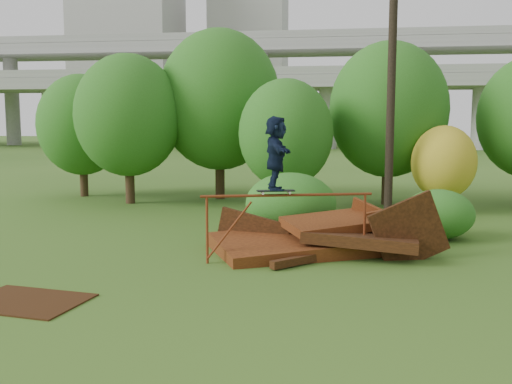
# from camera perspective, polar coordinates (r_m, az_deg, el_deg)

# --- Properties ---
(ground) EXTENTS (240.00, 240.00, 0.00)m
(ground) POSITION_cam_1_polar(r_m,az_deg,el_deg) (11.38, 2.63, -9.31)
(ground) COLOR #2D5116
(ground) RESTS_ON ground
(scrap_pile) EXTENTS (5.95, 4.01, 1.97)m
(scrap_pile) POSITION_cam_1_polar(r_m,az_deg,el_deg) (14.18, 6.15, -4.78)
(scrap_pile) COLOR #3E1B0B
(scrap_pile) RESTS_ON ground
(grind_rail) EXTENTS (3.86, 1.12, 1.57)m
(grind_rail) POSITION_cam_1_polar(r_m,az_deg,el_deg) (13.09, 3.15, -1.67)
(grind_rail) COLOR maroon
(grind_rail) RESTS_ON ground
(skateboard) EXTENTS (0.89, 0.45, 0.09)m
(skateboard) POSITION_cam_1_polar(r_m,az_deg,el_deg) (12.99, 1.99, 0.12)
(skateboard) COLOR black
(skateboard) RESTS_ON grind_rail
(skater) EXTENTS (0.80, 1.63, 1.68)m
(skater) POSITION_cam_1_polar(r_m,az_deg,el_deg) (12.92, 2.00, 3.90)
(skater) COLOR black
(skater) RESTS_ON skateboard
(flat_plate) EXTENTS (2.27, 1.77, 0.03)m
(flat_plate) POSITION_cam_1_polar(r_m,az_deg,el_deg) (11.14, -22.05, -10.10)
(flat_plate) COLOR #331B0B
(flat_plate) RESTS_ON ground
(tree_0) EXTENTS (4.16, 4.16, 5.87)m
(tree_0) POSITION_cam_1_polar(r_m,az_deg,el_deg) (23.03, -12.67, 7.48)
(tree_0) COLOR black
(tree_0) RESTS_ON ground
(tree_1) EXTENTS (5.06, 5.06, 7.04)m
(tree_1) POSITION_cam_1_polar(r_m,az_deg,el_deg) (23.94, -3.68, 9.17)
(tree_1) COLOR black
(tree_1) RESTS_ON ground
(tree_2) EXTENTS (3.37, 3.37, 4.75)m
(tree_2) POSITION_cam_1_polar(r_m,az_deg,el_deg) (20.38, 2.99, 5.86)
(tree_2) COLOR black
(tree_2) RESTS_ON ground
(tree_3) EXTENTS (4.54, 4.54, 6.30)m
(tree_3) POSITION_cam_1_polar(r_m,az_deg,el_deg) (22.74, 13.10, 8.01)
(tree_3) COLOR black
(tree_3) RESTS_ON ground
(tree_4) EXTENTS (2.25, 2.25, 3.10)m
(tree_4) POSITION_cam_1_polar(r_m,az_deg,el_deg) (21.03, 18.25, 2.82)
(tree_4) COLOR black
(tree_4) RESTS_ON ground
(tree_6) EXTENTS (3.77, 3.77, 5.27)m
(tree_6) POSITION_cam_1_polar(r_m,az_deg,el_deg) (25.81, -17.01, 6.44)
(tree_6) COLOR black
(tree_6) RESTS_ON ground
(shrub_left) EXTENTS (2.58, 2.39, 1.79)m
(shrub_left) POSITION_cam_1_polar(r_m,az_deg,el_deg) (16.18, 3.48, -1.21)
(shrub_left) COLOR #265717
(shrub_left) RESTS_ON ground
(shrub_right) EXTENTS (1.94, 1.78, 1.37)m
(shrub_right) POSITION_cam_1_polar(r_m,az_deg,el_deg) (16.44, 17.78, -2.13)
(shrub_right) COLOR #265717
(shrub_right) RESTS_ON ground
(utility_pole) EXTENTS (1.40, 0.28, 10.68)m
(utility_pole) POSITION_cam_1_polar(r_m,az_deg,el_deg) (19.92, 13.46, 13.18)
(utility_pole) COLOR black
(utility_pole) RESTS_ON ground
(freeway_overpass) EXTENTS (160.00, 15.00, 13.70)m
(freeway_overpass) POSITION_cam_1_polar(r_m,az_deg,el_deg) (74.15, 7.30, 12.40)
(freeway_overpass) COLOR gray
(freeway_overpass) RESTS_ON ground
(building_left) EXTENTS (18.00, 16.00, 35.00)m
(building_left) POSITION_cam_1_polar(r_m,az_deg,el_deg) (113.74, -12.56, 14.00)
(building_left) COLOR #9E9E99
(building_left) RESTS_ON ground
(building_right) EXTENTS (14.00, 14.00, 28.00)m
(building_right) POSITION_cam_1_polar(r_m,az_deg,el_deg) (114.66, -0.64, 12.34)
(building_right) COLOR #9E9E99
(building_right) RESTS_ON ground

